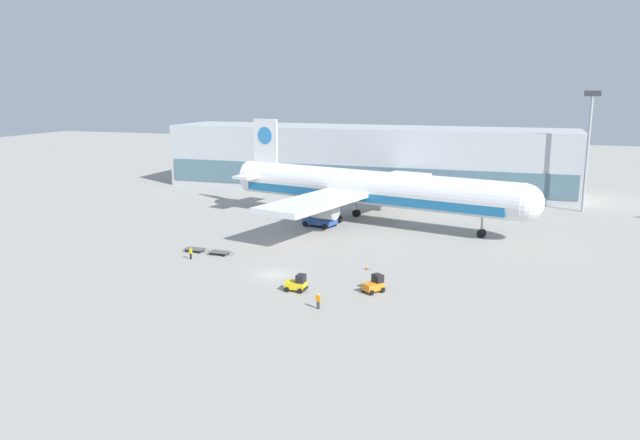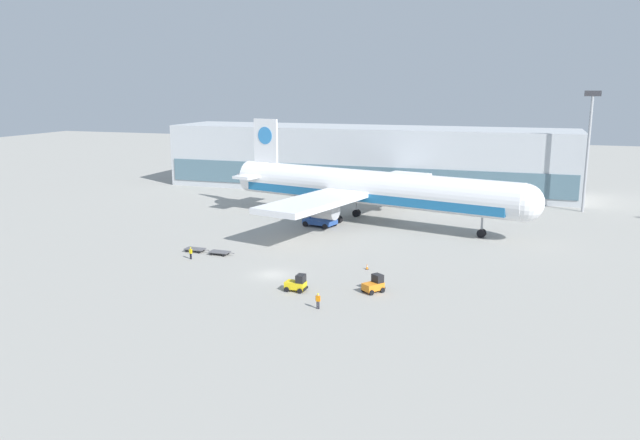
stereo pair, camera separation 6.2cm
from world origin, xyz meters
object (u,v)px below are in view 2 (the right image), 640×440
(baggage_tug_foreground, at_px, (374,285))
(baggage_dolly_lead, at_px, (195,249))
(scissor_lift_loader, at_px, (320,215))
(airplane_main, at_px, (365,189))
(baggage_tug_mid, at_px, (297,284))
(ground_crew_near, at_px, (318,300))
(ground_crew_far, at_px, (191,252))
(light_mast, at_px, (589,142))
(traffic_cone_near, at_px, (367,267))
(baggage_dolly_second, at_px, (220,252))

(baggage_tug_foreground, height_order, baggage_dolly_lead, baggage_tug_foreground)
(scissor_lift_loader, relative_size, baggage_tug_foreground, 2.06)
(airplane_main, xyz_separation_m, baggage_tug_mid, (1.85, -38.24, -4.96))
(ground_crew_near, bearing_deg, baggage_dolly_lead, 152.91)
(ground_crew_far, bearing_deg, baggage_tug_foreground, -177.98)
(ground_crew_near, bearing_deg, baggage_tug_mid, 138.36)
(light_mast, height_order, ground_crew_near, light_mast)
(traffic_cone_near, bearing_deg, baggage_tug_foreground, -70.61)
(ground_crew_far, bearing_deg, traffic_cone_near, -159.38)
(light_mast, height_order, traffic_cone_near, light_mast)
(baggage_dolly_lead, distance_m, traffic_cone_near, 25.20)
(light_mast, distance_m, baggage_tug_foreground, 64.14)
(airplane_main, relative_size, baggage_tug_foreground, 20.35)
(light_mast, relative_size, scissor_lift_loader, 3.83)
(airplane_main, bearing_deg, scissor_lift_loader, -124.50)
(airplane_main, bearing_deg, ground_crew_near, -67.88)
(ground_crew_near, bearing_deg, light_mast, 72.29)
(airplane_main, xyz_separation_m, baggage_dolly_lead, (-17.85, -26.60, -5.45))
(baggage_tug_foreground, bearing_deg, scissor_lift_loader, 65.64)
(ground_crew_far, bearing_deg, light_mast, -121.77)
(airplane_main, height_order, baggage_dolly_second, airplane_main)
(traffic_cone_near, bearing_deg, scissor_lift_loader, 121.88)
(airplane_main, relative_size, ground_crew_near, 33.21)
(scissor_lift_loader, height_order, baggage_dolly_second, scissor_lift_loader)
(baggage_dolly_second, distance_m, ground_crew_far, 4.24)
(baggage_dolly_lead, xyz_separation_m, ground_crew_near, (23.83, -16.39, 0.62))
(ground_crew_near, height_order, traffic_cone_near, ground_crew_near)
(baggage_tug_foreground, relative_size, ground_crew_near, 1.63)
(light_mast, relative_size, traffic_cone_near, 29.93)
(baggage_dolly_lead, height_order, ground_crew_far, ground_crew_far)
(scissor_lift_loader, xyz_separation_m, ground_crew_near, (12.23, -37.51, -0.93))
(baggage_dolly_lead, height_order, ground_crew_near, ground_crew_near)
(baggage_dolly_second, height_order, traffic_cone_near, traffic_cone_near)
(baggage_dolly_second, xyz_separation_m, ground_crew_near, (19.76, -16.02, 0.62))
(airplane_main, height_order, baggage_tug_mid, airplane_main)
(baggage_tug_mid, bearing_deg, baggage_dolly_lead, 150.74)
(scissor_lift_loader, relative_size, baggage_tug_mid, 2.32)
(airplane_main, bearing_deg, ground_crew_far, -104.39)
(baggage_dolly_lead, bearing_deg, baggage_tug_mid, -28.88)
(airplane_main, distance_m, scissor_lift_loader, 9.19)
(baggage_tug_mid, relative_size, baggage_dolly_second, 0.67)
(light_mast, relative_size, baggage_tug_foreground, 7.90)
(airplane_main, xyz_separation_m, traffic_cone_near, (7.33, -27.34, -5.48))
(airplane_main, distance_m, baggage_tug_mid, 38.61)
(ground_crew_near, xyz_separation_m, ground_crew_far, (-22.45, 12.80, -0.04))
(scissor_lift_loader, relative_size, ground_crew_near, 3.37)
(scissor_lift_loader, bearing_deg, traffic_cone_near, -43.91)
(light_mast, xyz_separation_m, baggage_tug_foreground, (-26.01, -57.39, -12.00))
(light_mast, height_order, baggage_dolly_second, light_mast)
(baggage_tug_mid, xyz_separation_m, traffic_cone_near, (5.48, 10.90, -0.51))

